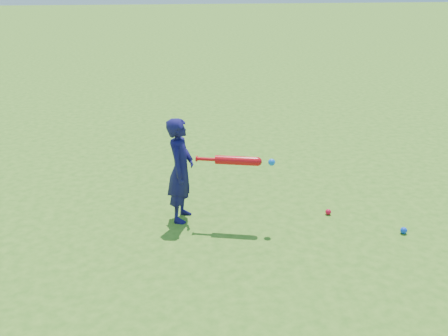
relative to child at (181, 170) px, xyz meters
name	(u,v)px	position (x,y,z in m)	size (l,w,h in m)	color
ground	(119,231)	(-0.72, -0.24, -0.61)	(80.00, 80.00, 0.00)	#386C19
child	(181,170)	(0.00, 0.00, 0.00)	(0.45, 0.29, 1.23)	#13104B
ground_ball_red	(328,212)	(1.75, -0.12, -0.58)	(0.07, 0.07, 0.07)	red
ground_ball_blue	(404,230)	(2.44, -0.67, -0.58)	(0.08, 0.08, 0.08)	blue
bat_swing	(240,161)	(0.65, -0.23, 0.17)	(0.86, 0.28, 0.10)	red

